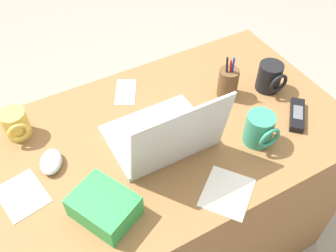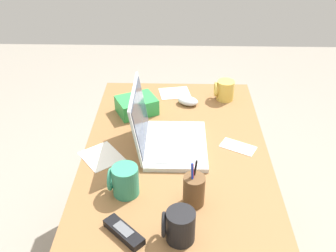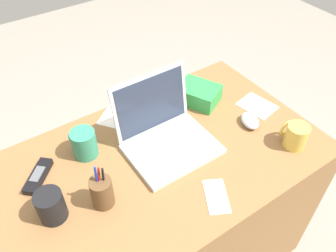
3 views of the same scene
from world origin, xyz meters
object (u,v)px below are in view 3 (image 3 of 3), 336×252
Objects in this scene: coffee_mug_white at (50,205)px; coffee_mug_tall at (84,143)px; coffee_mug_spare at (295,135)px; snack_bag at (198,94)px; pen_holder at (102,192)px; computer_mouse at (250,121)px; cordless_phone at (38,176)px; laptop at (166,134)px.

coffee_mug_tall reaches higher than coffee_mug_white.
coffee_mug_spare is (0.65, -0.39, -0.01)m from coffee_mug_tall.
coffee_mug_white is at bearing 165.93° from coffee_mug_spare.
coffee_mug_tall is 0.64× the size of snack_bag.
coffee_mug_spare is at bearing -14.07° from coffee_mug_white.
pen_holder reaches higher than snack_bag.
coffee_mug_spare is at bearing -31.01° from coffee_mug_tall.
coffee_mug_tall is 0.23m from pen_holder.
cordless_phone is at bearing -172.96° from computer_mouse.
snack_bag is (0.26, 0.13, -0.01)m from laptop.
laptop is 0.47m from coffee_mug_spare.
computer_mouse is 0.64m from coffee_mug_tall.
coffee_mug_spare is (0.05, -0.17, 0.03)m from computer_mouse.
coffee_mug_white is at bearing -161.22° from computer_mouse.
laptop is at bearing -13.36° from cordless_phone.
coffee_mug_tall is at bearing 43.66° from coffee_mug_white.
computer_mouse is at bearing -2.87° from coffee_mug_white.
coffee_mug_spare is at bearing -50.97° from computer_mouse.
computer_mouse is 0.18m from coffee_mug_spare.
snack_bag is at bearing 2.12° from cordless_phone.
coffee_mug_tall is at bearing 5.46° from cordless_phone.
pen_holder is (-0.64, -0.01, 0.04)m from computer_mouse.
snack_bag is at bearing 0.96° from coffee_mug_tall.
pen_holder is (-0.69, 0.16, 0.01)m from coffee_mug_spare.
coffee_mug_tall is at bearing 148.99° from coffee_mug_spare.
computer_mouse is at bearing -16.26° from laptop.
coffee_mug_white is at bearing -93.01° from cordless_phone.
laptop is 1.91× the size of snack_bag.
coffee_mug_tall is 0.76m from coffee_mug_spare.
coffee_mug_spare is 0.69× the size of cordless_phone.
coffee_mug_white is at bearing 162.63° from pen_holder.
pen_holder is at bearing -17.37° from coffee_mug_white.
coffee_mug_spare is at bearing -24.21° from cordless_phone.
coffee_mug_tall is at bearing -178.57° from computer_mouse.
computer_mouse is 0.58× the size of pen_holder.
coffee_mug_spare is 0.57× the size of pen_holder.
computer_mouse is 0.71× the size of cordless_phone.
laptop is 3.36× the size of coffee_mug_spare.
laptop is at bearing -24.93° from coffee_mug_tall.
coffee_mug_white is 0.63× the size of snack_bag.
cordless_phone is 0.82× the size of snack_bag.
coffee_mug_spare reaches higher than cordless_phone.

